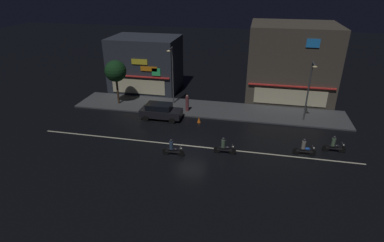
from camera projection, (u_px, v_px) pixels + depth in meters
name	position (u px, v px, depth m)	size (l,w,h in m)	color
ground_plane	(191.00, 146.00, 27.33)	(140.00, 140.00, 0.00)	black
lane_divider_stripe	(191.00, 146.00, 27.33)	(28.57, 0.16, 0.01)	beige
sidewalk_far	(207.00, 109.00, 34.84)	(30.07, 4.85, 0.14)	#424447
storefront_left_block	(291.00, 61.00, 37.28)	(9.90, 8.71, 8.74)	#4C443A
storefront_center_block	(146.00, 64.00, 40.03)	(8.50, 6.34, 6.80)	#2D333D
streetlamp_west	(172.00, 71.00, 34.53)	(0.44, 1.64, 6.55)	#47494C
streetlamp_mid	(309.00, 87.00, 30.24)	(0.44, 1.64, 6.15)	#47494C
pedestrian_on_sidewalk	(187.00, 103.00, 33.88)	(0.36, 0.36, 1.84)	brown
street_tree	(116.00, 71.00, 34.67)	(2.42, 2.42, 5.08)	#473323
parked_car_near_kerb	(161.00, 111.00, 32.28)	(4.30, 1.98, 1.67)	black
motorcycle_lead	(334.00, 145.00, 26.15)	(1.90, 0.60, 1.52)	black
motorcycle_following	(304.00, 148.00, 25.70)	(1.90, 0.60, 1.52)	black
motorcycle_opposite_lane	(173.00, 149.00, 25.65)	(1.90, 0.60, 1.52)	black
motorcycle_trailing_far	(224.00, 147.00, 25.90)	(1.90, 0.60, 1.52)	black
traffic_cone	(199.00, 120.00, 31.69)	(0.36, 0.36, 0.55)	orange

